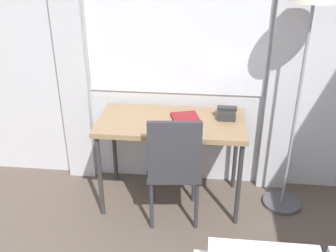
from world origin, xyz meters
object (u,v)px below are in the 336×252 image
(desk, at_px, (171,128))
(telephone, at_px, (227,113))
(book, at_px, (185,118))
(standing_lamp, at_px, (312,12))
(desk_chair, at_px, (174,164))

(desk, distance_m, telephone, 0.45)
(telephone, bearing_deg, book, -167.64)
(desk, bearing_deg, standing_lamp, 2.02)
(telephone, bearing_deg, desk, -167.21)
(desk, height_order, book, book)
(standing_lamp, bearing_deg, desk, -177.98)
(desk_chair, height_order, book, desk_chair)
(desk, xyz_separation_m, standing_lamp, (0.94, 0.03, 0.90))
(standing_lamp, xyz_separation_m, book, (-0.83, -0.01, -0.82))
(standing_lamp, relative_size, book, 7.40)
(desk, xyz_separation_m, book, (0.11, 0.03, 0.08))
(desk_chair, height_order, telephone, desk_chair)
(desk_chair, bearing_deg, desk, 93.92)
(desk, xyz_separation_m, telephone, (0.43, 0.10, 0.11))
(desk_chair, bearing_deg, standing_lamp, 12.00)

